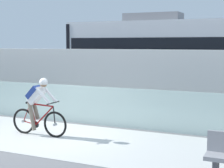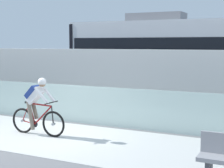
{
  "view_description": "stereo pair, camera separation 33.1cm",
  "coord_description": "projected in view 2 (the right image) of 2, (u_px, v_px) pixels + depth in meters",
  "views": [
    {
      "loc": [
        5.57,
        -8.08,
        2.54
      ],
      "look_at": [
        0.83,
        2.35,
        1.25
      ],
      "focal_mm": 58.01,
      "sensor_mm": 36.0,
      "label": 1
    },
    {
      "loc": [
        5.87,
        -7.94,
        2.54
      ],
      "look_at": [
        0.83,
        2.35,
        1.25
      ],
      "focal_mm": 58.01,
      "sensor_mm": 36.0,
      "label": 2
    }
  ],
  "objects": [
    {
      "name": "cyclist_on_bike",
      "position": [
        37.0,
        107.0,
        9.98
      ],
      "size": [
        1.77,
        0.58,
        1.61
      ],
      "color": "black",
      "rests_on": "ground"
    },
    {
      "name": "glass_parapet",
      "position": [
        82.0,
        104.0,
        11.51
      ],
      "size": [
        32.0,
        0.05,
        1.21
      ],
      "primitive_type": "cube",
      "color": "#ADC6C1",
      "rests_on": "ground"
    },
    {
      "name": "concrete_barrier_wall",
      "position": [
        107.0,
        82.0,
        13.06
      ],
      "size": [
        32.0,
        0.36,
        2.33
      ],
      "primitive_type": "cube",
      "color": "silver",
      "rests_on": "ground"
    },
    {
      "name": "ground_plane",
      "position": [
        47.0,
        136.0,
        9.93
      ],
      "size": [
        200.0,
        200.0,
        0.0
      ],
      "primitive_type": "plane",
      "color": "slate"
    },
    {
      "name": "tram_rail_near",
      "position": [
        133.0,
        103.0,
        15.41
      ],
      "size": [
        32.0,
        0.08,
        0.01
      ],
      "primitive_type": "cube",
      "color": "#595654",
      "rests_on": "ground"
    },
    {
      "name": "bike_path_deck",
      "position": [
        47.0,
        136.0,
        9.93
      ],
      "size": [
        32.0,
        3.2,
        0.01
      ],
      "primitive_type": "cube",
      "color": "beige",
      "rests_on": "ground"
    },
    {
      "name": "tram_rail_far",
      "position": [
        145.0,
        99.0,
        16.69
      ],
      "size": [
        32.0,
        0.08,
        0.01
      ],
      "primitive_type": "cube",
      "color": "#595654",
      "rests_on": "ground"
    },
    {
      "name": "tram",
      "position": [
        202.0,
        59.0,
        14.66
      ],
      "size": [
        11.06,
        2.54,
        3.81
      ],
      "color": "silver",
      "rests_on": "ground"
    }
  ]
}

